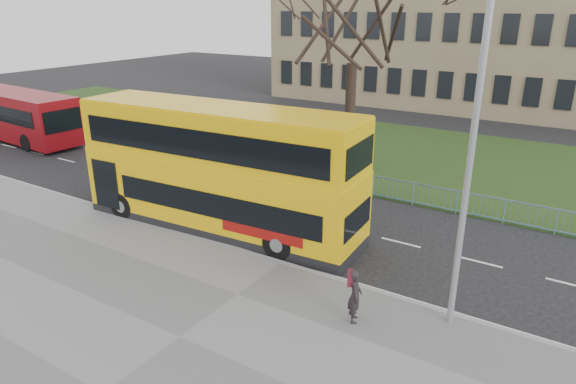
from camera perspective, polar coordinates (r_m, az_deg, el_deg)
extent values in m
plane|color=black|center=(19.84, 1.68, -6.29)|extent=(120.00, 120.00, 0.00)
cube|color=slate|center=(15.22, -11.92, -15.64)|extent=(80.00, 10.50, 0.12)
cube|color=gray|center=(18.64, -0.77, -7.90)|extent=(80.00, 0.20, 0.14)
cube|color=#233C16|center=(32.17, 14.83, 3.69)|extent=(80.00, 15.40, 0.08)
cube|color=#7D6A4F|center=(52.23, 17.57, 17.40)|extent=(30.00, 15.00, 14.00)
cube|color=yellow|center=(21.23, -7.57, -0.11)|extent=(12.19, 3.57, 2.24)
cube|color=yellow|center=(20.81, -7.73, 3.28)|extent=(12.19, 3.57, 0.39)
cube|color=yellow|center=(20.49, -7.89, 6.47)|extent=(12.12, 3.51, 2.01)
cube|color=black|center=(19.74, -8.43, -1.49)|extent=(9.27, 0.59, 0.97)
cube|color=black|center=(19.44, -10.37, 5.26)|extent=(11.06, 0.69, 1.09)
cylinder|color=black|center=(23.39, -17.90, -1.45)|extent=(1.21, 0.39, 1.19)
cylinder|color=black|center=(18.82, -1.10, -5.80)|extent=(1.21, 0.39, 1.19)
cube|color=maroon|center=(40.25, -28.36, 7.72)|extent=(12.58, 3.58, 3.05)
cylinder|color=black|center=(36.46, -27.02, 4.92)|extent=(1.15, 0.36, 1.13)
imported|color=black|center=(15.20, 7.44, -11.37)|extent=(0.61, 0.71, 1.65)
cylinder|color=#94959C|center=(14.25, 19.38, 1.66)|extent=(0.18, 0.18, 8.97)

